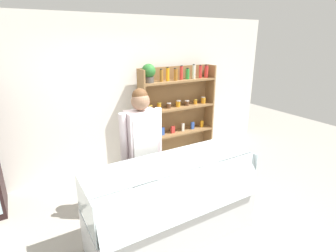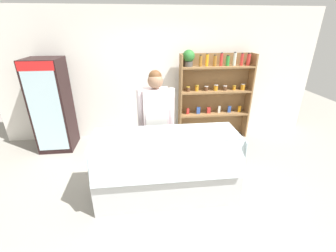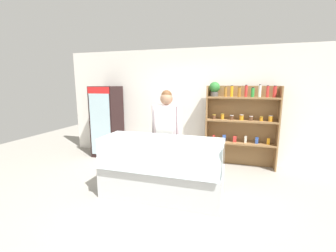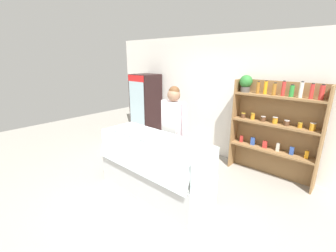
{
  "view_description": "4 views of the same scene",
  "coord_description": "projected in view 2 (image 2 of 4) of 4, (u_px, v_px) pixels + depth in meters",
  "views": [
    {
      "loc": [
        -1.5,
        -2.3,
        2.33
      ],
      "look_at": [
        0.21,
        0.6,
        1.19
      ],
      "focal_mm": 28.0,
      "sensor_mm": 36.0,
      "label": 1
    },
    {
      "loc": [
        -0.4,
        -2.73,
        2.34
      ],
      "look_at": [
        -0.04,
        0.42,
        0.91
      ],
      "focal_mm": 24.0,
      "sensor_mm": 36.0,
      "label": 2
    },
    {
      "loc": [
        1.01,
        -3.39,
        1.87
      ],
      "look_at": [
        -0.22,
        0.67,
        1.07
      ],
      "focal_mm": 24.0,
      "sensor_mm": 36.0,
      "label": 3
    },
    {
      "loc": [
        2.31,
        -2.43,
        2.22
      ],
      "look_at": [
        -0.23,
        0.4,
        1.06
      ],
      "focal_mm": 24.0,
      "sensor_mm": 36.0,
      "label": 4
    }
  ],
  "objects": [
    {
      "name": "deli_display_case",
      "position": [
        166.0,
        177.0,
        3.28
      ],
      "size": [
        1.99,
        0.78,
        1.01
      ],
      "color": "silver",
      "rests_on": "ground"
    },
    {
      "name": "drinks_fridge",
      "position": [
        52.0,
        106.0,
        4.38
      ],
      "size": [
        0.64,
        0.65,
        1.81
      ],
      "color": "black",
      "rests_on": "ground"
    },
    {
      "name": "ground_plane",
      "position": [
        174.0,
        191.0,
        3.48
      ],
      "size": [
        12.0,
        12.0,
        0.0
      ],
      "primitive_type": "plane",
      "color": "gray"
    },
    {
      "name": "back_wall",
      "position": [
        161.0,
        76.0,
        4.82
      ],
      "size": [
        6.8,
        0.1,
        2.7
      ],
      "primitive_type": "cube",
      "color": "white",
      "rests_on": "ground"
    },
    {
      "name": "shop_clerk",
      "position": [
        156.0,
        116.0,
        3.51
      ],
      "size": [
        0.57,
        0.25,
        1.75
      ],
      "color": "#2D2D38",
      "rests_on": "ground"
    },
    {
      "name": "shelving_unit",
      "position": [
        213.0,
        90.0,
        4.8
      ],
      "size": [
        1.55,
        0.29,
        1.91
      ],
      "color": "olive",
      "rests_on": "ground"
    }
  ]
}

